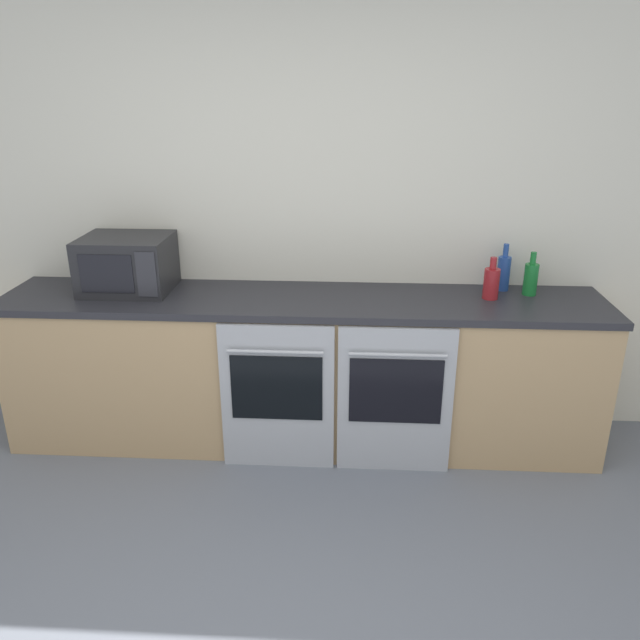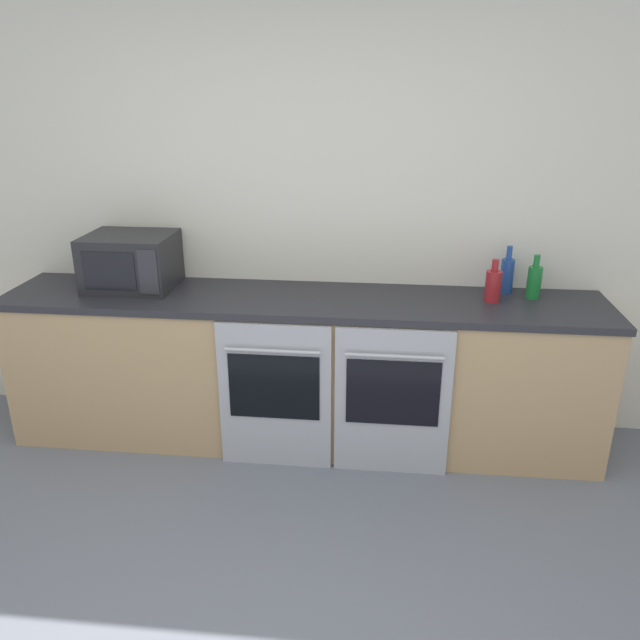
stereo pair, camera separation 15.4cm
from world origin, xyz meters
The scene contains 8 objects.
wall_back centered at (0.00, 2.20, 1.30)m, with size 10.00×0.06×2.60m.
counter_back centered at (0.00, 1.88, 0.44)m, with size 3.35×0.61×0.89m.
oven_left centered at (-0.11, 1.57, 0.43)m, with size 0.61×0.06×0.84m.
oven_right centered at (0.52, 1.57, 0.43)m, with size 0.61×0.06×0.84m.
microwave centered at (-0.99, 1.95, 1.04)m, with size 0.49×0.40×0.31m.
bottle_red centered at (1.04, 1.92, 0.98)m, with size 0.09×0.09×0.23m.
bottle_blue centered at (1.14, 2.08, 0.99)m, with size 0.07×0.07×0.27m.
bottle_green centered at (1.27, 2.00, 0.98)m, with size 0.08×0.08×0.24m.
Camera 2 is at (0.45, -1.36, 2.01)m, focal length 35.00 mm.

